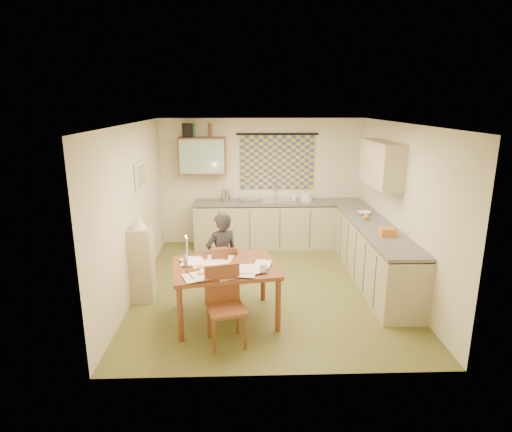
{
  "coord_description": "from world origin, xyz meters",
  "views": [
    {
      "loc": [
        -0.39,
        -6.18,
        2.8
      ],
      "look_at": [
        -0.18,
        0.2,
        1.09
      ],
      "focal_mm": 30.0,
      "sensor_mm": 36.0,
      "label": 1
    }
  ],
  "objects_px": {
    "counter_back": "(279,224)",
    "shelf_stand": "(142,265)",
    "dining_table": "(226,292)",
    "counter_right": "(374,254)",
    "chair_far": "(225,282)",
    "person": "(222,258)",
    "stove": "(397,281)"
  },
  "relations": [
    {
      "from": "counter_right",
      "to": "person",
      "type": "xyz_separation_m",
      "value": [
        -2.39,
        -0.64,
        0.21
      ]
    },
    {
      "from": "dining_table",
      "to": "chair_far",
      "type": "relative_size",
      "value": 1.74
    },
    {
      "from": "chair_far",
      "to": "shelf_stand",
      "type": "height_order",
      "value": "shelf_stand"
    },
    {
      "from": "stove",
      "to": "chair_far",
      "type": "height_order",
      "value": "stove"
    },
    {
      "from": "stove",
      "to": "chair_far",
      "type": "distance_m",
      "value": 2.4
    },
    {
      "from": "counter_back",
      "to": "dining_table",
      "type": "relative_size",
      "value": 2.25
    },
    {
      "from": "counter_right",
      "to": "dining_table",
      "type": "relative_size",
      "value": 2.01
    },
    {
      "from": "counter_back",
      "to": "dining_table",
      "type": "distance_m",
      "value": 3.1
    },
    {
      "from": "stove",
      "to": "dining_table",
      "type": "xyz_separation_m",
      "value": [
        -2.32,
        -0.14,
        -0.06
      ]
    },
    {
      "from": "counter_back",
      "to": "stove",
      "type": "relative_size",
      "value": 3.73
    },
    {
      "from": "chair_far",
      "to": "shelf_stand",
      "type": "bearing_deg",
      "value": 0.71
    },
    {
      "from": "stove",
      "to": "dining_table",
      "type": "relative_size",
      "value": 0.6
    },
    {
      "from": "counter_right",
      "to": "chair_far",
      "type": "height_order",
      "value": "counter_right"
    },
    {
      "from": "counter_back",
      "to": "chair_far",
      "type": "relative_size",
      "value": 3.92
    },
    {
      "from": "dining_table",
      "to": "person",
      "type": "distance_m",
      "value": 0.6
    },
    {
      "from": "stove",
      "to": "chair_far",
      "type": "xyz_separation_m",
      "value": [
        -2.35,
        0.44,
        -0.18
      ]
    },
    {
      "from": "person",
      "to": "dining_table",
      "type": "bearing_deg",
      "value": 69.72
    },
    {
      "from": "counter_back",
      "to": "dining_table",
      "type": "bearing_deg",
      "value": -107.8
    },
    {
      "from": "dining_table",
      "to": "person",
      "type": "relative_size",
      "value": 1.1
    },
    {
      "from": "counter_back",
      "to": "shelf_stand",
      "type": "height_order",
      "value": "shelf_stand"
    },
    {
      "from": "counter_right",
      "to": "dining_table",
      "type": "xyz_separation_m",
      "value": [
        -2.32,
        -1.17,
        -0.07
      ]
    },
    {
      "from": "stove",
      "to": "dining_table",
      "type": "distance_m",
      "value": 2.33
    },
    {
      "from": "dining_table",
      "to": "chair_far",
      "type": "xyz_separation_m",
      "value": [
        -0.03,
        0.59,
        -0.12
      ]
    },
    {
      "from": "counter_right",
      "to": "dining_table",
      "type": "distance_m",
      "value": 2.6
    },
    {
      "from": "counter_back",
      "to": "dining_table",
      "type": "xyz_separation_m",
      "value": [
        -0.95,
        -2.95,
        -0.07
      ]
    },
    {
      "from": "chair_far",
      "to": "dining_table",
      "type": "bearing_deg",
      "value": 94.32
    },
    {
      "from": "person",
      "to": "counter_back",
      "type": "bearing_deg",
      "value": -139.91
    },
    {
      "from": "dining_table",
      "to": "shelf_stand",
      "type": "bearing_deg",
      "value": 144.17
    },
    {
      "from": "dining_table",
      "to": "chair_far",
      "type": "distance_m",
      "value": 0.6
    },
    {
      "from": "counter_right",
      "to": "shelf_stand",
      "type": "relative_size",
      "value": 2.72
    },
    {
      "from": "shelf_stand",
      "to": "counter_back",
      "type": "bearing_deg",
      "value": 47.29
    },
    {
      "from": "counter_right",
      "to": "dining_table",
      "type": "bearing_deg",
      "value": -153.34
    }
  ]
}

